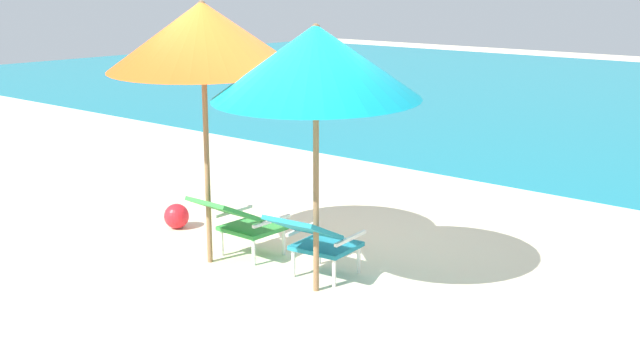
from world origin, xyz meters
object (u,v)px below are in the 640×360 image
Objects in this scene: lounge_chair_left at (239,220)px; lounge_chair_right at (316,238)px; beach_umbrella_right at (316,62)px; beach_ball at (177,216)px; beach_umbrella_left at (203,36)px.

lounge_chair_left is 0.93m from lounge_chair_right.
beach_umbrella_right is 3.02m from beach_ball.
beach_umbrella_right is (1.26, 0.11, -0.16)m from beach_umbrella_left.
lounge_chair_right reaches higher than beach_ball.
beach_ball is at bearing 174.74° from lounge_chair_right.
beach_umbrella_right is (1.09, -0.13, 1.58)m from lounge_chair_left.
beach_umbrella_left is at bearing -125.28° from lounge_chair_left.
beach_ball is (-1.10, 0.49, -2.01)m from beach_umbrella_left.
lounge_chair_right is 2.08m from beach_umbrella_left.
beach_ball is (-1.27, 0.25, -0.27)m from lounge_chair_left.
beach_umbrella_right is (0.16, -0.18, 1.58)m from lounge_chair_right.
beach_umbrella_right reaches higher than lounge_chair_left.
lounge_chair_right is at bearing 132.56° from beach_umbrella_right.
lounge_chair_left is at bearing -11.33° from beach_ball.
lounge_chair_right is 0.38× the size of beach_umbrella_left.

